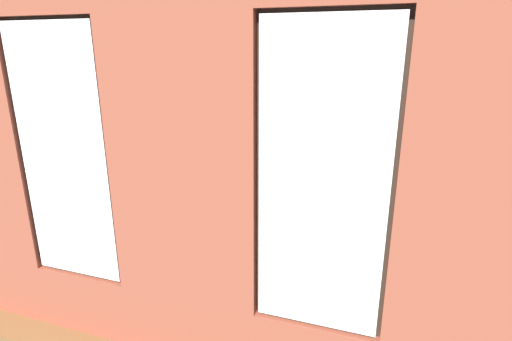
% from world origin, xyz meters
% --- Properties ---
extents(ground_plane, '(7.00, 5.59, 0.10)m').
position_xyz_m(ground_plane, '(0.00, 0.00, -0.05)').
color(ground_plane, brown).
extents(brick_wall_with_windows, '(6.40, 0.30, 3.02)m').
position_xyz_m(brick_wall_with_windows, '(0.00, 2.41, 1.47)').
color(brick_wall_with_windows, brown).
rests_on(brick_wall_with_windows, ground_plane).
extents(white_wall_right, '(0.10, 4.59, 3.02)m').
position_xyz_m(white_wall_right, '(3.15, 0.20, 1.51)').
color(white_wall_right, silver).
rests_on(white_wall_right, ground_plane).
extents(couch_by_window, '(1.80, 0.87, 0.80)m').
position_xyz_m(couch_by_window, '(0.41, 1.76, 0.33)').
color(couch_by_window, black).
rests_on(couch_by_window, ground_plane).
extents(couch_left, '(0.91, 1.74, 0.80)m').
position_xyz_m(couch_left, '(-2.50, -0.03, 0.33)').
color(couch_left, black).
rests_on(couch_left, ground_plane).
extents(coffee_table, '(1.54, 0.74, 0.44)m').
position_xyz_m(coffee_table, '(0.33, 0.14, 0.39)').
color(coffee_table, '#A87547').
rests_on(coffee_table, ground_plane).
extents(cup_ceramic, '(0.07, 0.07, 0.08)m').
position_xyz_m(cup_ceramic, '(0.79, 0.25, 0.48)').
color(cup_ceramic, silver).
rests_on(cup_ceramic, coffee_table).
extents(remote_silver, '(0.07, 0.18, 0.02)m').
position_xyz_m(remote_silver, '(0.33, 0.14, 0.45)').
color(remote_silver, '#B2B2B7').
rests_on(remote_silver, coffee_table).
extents(remote_gray, '(0.18, 0.11, 0.02)m').
position_xyz_m(remote_gray, '(0.52, 0.05, 0.45)').
color(remote_gray, '#59595B').
rests_on(remote_gray, coffee_table).
extents(media_console, '(1.01, 0.42, 0.58)m').
position_xyz_m(media_console, '(2.85, -0.18, 0.29)').
color(media_console, black).
rests_on(media_console, ground_plane).
extents(tv_flatscreen, '(1.23, 0.20, 0.82)m').
position_xyz_m(tv_flatscreen, '(2.85, -0.18, 1.00)').
color(tv_flatscreen, black).
rests_on(tv_flatscreen, media_console).
extents(potted_plant_foreground_right, '(1.19, 1.07, 1.44)m').
position_xyz_m(potted_plant_foreground_right, '(2.54, -1.74, 0.84)').
color(potted_plant_foreground_right, gray).
rests_on(potted_plant_foreground_right, ground_plane).
extents(potted_plant_mid_room_small, '(0.41, 0.41, 0.63)m').
position_xyz_m(potted_plant_mid_room_small, '(-0.96, -1.15, 0.41)').
color(potted_plant_mid_room_small, brown).
rests_on(potted_plant_mid_room_small, ground_plane).
extents(potted_plant_near_tv, '(0.50, 0.50, 0.85)m').
position_xyz_m(potted_plant_near_tv, '(2.30, 0.78, 0.54)').
color(potted_plant_near_tv, beige).
rests_on(potted_plant_near_tv, ground_plane).
extents(potted_plant_corner_near_left, '(0.70, 0.70, 0.90)m').
position_xyz_m(potted_plant_corner_near_left, '(-2.65, -1.79, 0.60)').
color(potted_plant_corner_near_left, gray).
rests_on(potted_plant_corner_near_left, ground_plane).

